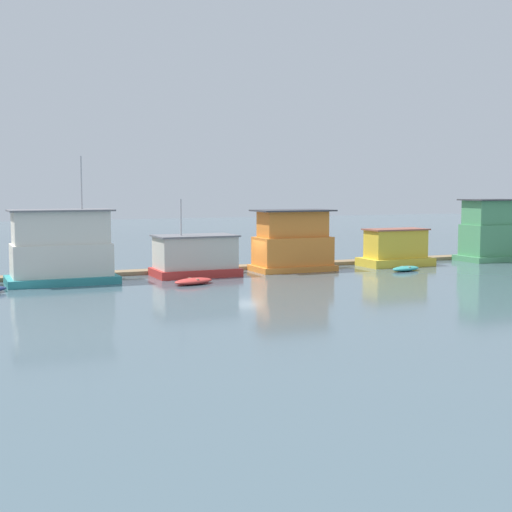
{
  "coord_description": "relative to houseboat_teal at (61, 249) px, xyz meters",
  "views": [
    {
      "loc": [
        -21.68,
        -50.77,
        6.57
      ],
      "look_at": [
        0.0,
        -1.0,
        1.4
      ],
      "focal_mm": 50.0,
      "sensor_mm": 36.0,
      "label": 1
    }
  ],
  "objects": [
    {
      "name": "houseboat_green",
      "position": [
        38.11,
        0.28,
        0.2
      ],
      "size": [
        5.69,
        3.69,
        5.59
      ],
      "color": "#4C9360",
      "rests_on": "ground_plane"
    },
    {
      "name": "houseboat_yellow",
      "position": [
        27.71,
        0.14,
        -0.97
      ],
      "size": [
        6.0,
        3.32,
        3.16
      ],
      "color": "gold",
      "rests_on": "ground_plane"
    },
    {
      "name": "houseboat_teal",
      "position": [
        0.0,
        0.0,
        0.0
      ],
      "size": [
        7.45,
        4.18,
        8.8
      ],
      "color": "teal",
      "rests_on": "ground_plane"
    },
    {
      "name": "houseboat_orange",
      "position": [
        18.09,
        0.42,
        -0.19
      ],
      "size": [
        6.41,
        3.64,
        4.87
      ],
      "color": "orange",
      "rests_on": "ground_plane"
    },
    {
      "name": "dinghy_teal",
      "position": [
        26.19,
        -3.49,
        -2.19
      ],
      "size": [
        2.97,
        1.73,
        0.4
      ],
      "color": "teal",
      "rests_on": "ground_plane"
    },
    {
      "name": "ground_plane",
      "position": [
        14.45,
        0.41,
        -2.39
      ],
      "size": [
        200.0,
        200.0,
        0.0
      ],
      "primitive_type": "plane",
      "color": "#475B66"
    },
    {
      "name": "houseboat_red",
      "position": [
        9.82,
        0.25,
        -0.9
      ],
      "size": [
        6.27,
        3.85,
        5.78
      ],
      "color": "red",
      "rests_on": "ground_plane"
    },
    {
      "name": "dinghy_red",
      "position": [
        8.17,
        -4.25,
        -2.17
      ],
      "size": [
        3.24,
        2.16,
        0.44
      ],
      "color": "red",
      "rests_on": "ground_plane"
    },
    {
      "name": "dock_walkway",
      "position": [
        14.45,
        3.01,
        -2.24
      ],
      "size": [
        59.6,
        1.63,
        0.3
      ],
      "primitive_type": "cube",
      "color": "#846B4C",
      "rests_on": "ground_plane"
    }
  ]
}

